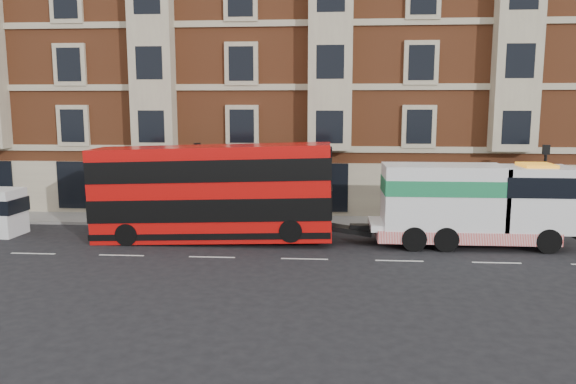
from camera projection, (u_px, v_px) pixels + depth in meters
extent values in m
plane|color=black|center=(305.00, 259.00, 23.88)|extent=(120.00, 120.00, 0.00)
cube|color=slate|center=(310.00, 221.00, 31.27)|extent=(90.00, 3.00, 0.15)
cube|color=brown|center=(323.00, 67.00, 37.26)|extent=(45.00, 12.00, 18.00)
cylinder|color=black|center=(198.00, 187.00, 30.10)|extent=(0.14, 0.14, 4.00)
cube|color=black|center=(197.00, 148.00, 29.78)|extent=(0.35, 0.15, 0.50)
cylinder|color=black|center=(543.00, 191.00, 28.80)|extent=(0.14, 0.14, 4.00)
cube|color=black|center=(546.00, 150.00, 28.48)|extent=(0.35, 0.15, 0.50)
cube|color=red|center=(212.00, 193.00, 26.69)|extent=(11.29, 2.52, 4.44)
cube|color=black|center=(212.00, 206.00, 26.79)|extent=(11.33, 2.58, 1.06)
cube|color=black|center=(212.00, 168.00, 26.51)|extent=(11.33, 2.58, 1.01)
cylinder|color=black|center=(127.00, 234.00, 26.13)|extent=(1.05, 0.32, 1.05)
cylinder|color=black|center=(143.00, 224.00, 28.37)|extent=(1.05, 0.32, 1.05)
cylinder|color=black|center=(291.00, 231.00, 25.52)|extent=(1.05, 0.32, 1.05)
cylinder|color=black|center=(294.00, 221.00, 27.77)|extent=(1.05, 0.32, 1.05)
cube|color=white|center=(468.00, 225.00, 26.04)|extent=(9.07, 2.32, 0.30)
cube|color=white|center=(534.00, 198.00, 25.62)|extent=(3.23, 2.52, 2.92)
cube|color=white|center=(442.00, 196.00, 25.92)|extent=(5.44, 2.52, 2.92)
cube|color=#1B7A48|center=(443.00, 185.00, 25.84)|extent=(5.49, 2.56, 0.71)
cube|color=red|center=(463.00, 233.00, 26.10)|extent=(8.06, 2.58, 0.55)
cylinder|color=black|center=(548.00, 241.00, 24.74)|extent=(1.11, 0.35, 1.11)
cylinder|color=black|center=(530.00, 230.00, 26.99)|extent=(1.11, 0.35, 1.11)
cylinder|color=black|center=(446.00, 239.00, 25.06)|extent=(1.11, 0.40, 1.11)
cylinder|color=black|center=(436.00, 228.00, 27.31)|extent=(1.11, 0.40, 1.11)
cylinder|color=black|center=(414.00, 239.00, 25.16)|extent=(1.11, 0.40, 1.11)
cylinder|color=black|center=(407.00, 228.00, 27.41)|extent=(1.11, 0.40, 1.11)
cylinder|color=black|center=(15.00, 225.00, 29.08)|extent=(0.70, 0.26, 0.68)
imported|color=#1C1C38|center=(206.00, 206.00, 31.03)|extent=(0.72, 0.66, 1.64)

